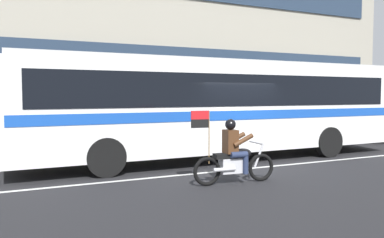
% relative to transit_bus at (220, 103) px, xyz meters
% --- Properties ---
extents(ground_plane, '(60.00, 60.00, 0.00)m').
position_rel_transit_bus_xyz_m(ground_plane, '(-0.00, -1.19, -1.88)').
color(ground_plane, black).
extents(sidewalk_curb, '(28.00, 3.80, 0.15)m').
position_rel_transit_bus_xyz_m(sidewalk_curb, '(-0.00, 3.91, -1.81)').
color(sidewalk_curb, '#B7B2A8').
rests_on(sidewalk_curb, ground_plane).
extents(lane_center_stripe, '(26.60, 0.14, 0.01)m').
position_rel_transit_bus_xyz_m(lane_center_stripe, '(-0.00, -1.79, -1.88)').
color(lane_center_stripe, silver).
rests_on(lane_center_stripe, ground_plane).
extents(office_building_facade, '(28.00, 0.89, 10.54)m').
position_rel_transit_bus_xyz_m(office_building_facade, '(-0.00, 6.19, 3.39)').
color(office_building_facade, gray).
rests_on(office_building_facade, ground_plane).
extents(transit_bus, '(13.16, 2.68, 3.22)m').
position_rel_transit_bus_xyz_m(transit_bus, '(0.00, 0.00, 0.00)').
color(transit_bus, white).
rests_on(transit_bus, ground_plane).
extents(motorcycle_with_rider, '(2.19, 0.64, 1.78)m').
position_rel_transit_bus_xyz_m(motorcycle_with_rider, '(-1.46, -3.25, -1.22)').
color(motorcycle_with_rider, black).
rests_on(motorcycle_with_rider, ground_plane).
extents(fire_hydrant, '(0.22, 0.30, 0.75)m').
position_rel_transit_bus_xyz_m(fire_hydrant, '(-0.44, 2.42, -1.37)').
color(fire_hydrant, '#4C8C3F').
rests_on(fire_hydrant, sidewalk_curb).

